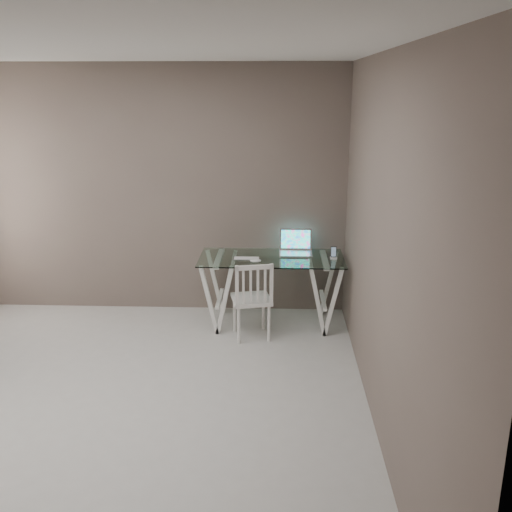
# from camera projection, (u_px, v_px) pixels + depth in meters

# --- Properties ---
(room) EXTENTS (4.50, 4.52, 2.71)m
(room) POSITION_uv_depth(u_px,v_px,m) (89.00, 197.00, 3.97)
(room) COLOR #AEACA7
(room) RESTS_ON ground
(desk) EXTENTS (1.50, 0.70, 0.75)m
(desk) POSITION_uv_depth(u_px,v_px,m) (271.00, 290.00, 6.03)
(desk) COLOR silver
(desk) RESTS_ON ground
(chair) EXTENTS (0.44, 0.44, 0.82)m
(chair) POSITION_uv_depth(u_px,v_px,m) (252.00, 297.00, 5.65)
(chair) COLOR silver
(chair) RESTS_ON ground
(laptop) EXTENTS (0.35, 0.29, 0.24)m
(laptop) POSITION_uv_depth(u_px,v_px,m) (296.00, 247.00, 6.08)
(laptop) COLOR silver
(laptop) RESTS_ON desk
(keyboard) EXTENTS (0.27, 0.12, 0.01)m
(keyboard) POSITION_uv_depth(u_px,v_px,m) (246.00, 258.00, 5.88)
(keyboard) COLOR silver
(keyboard) RESTS_ON desk
(mouse) EXTENTS (0.11, 0.07, 0.04)m
(mouse) POSITION_uv_depth(u_px,v_px,m) (255.00, 261.00, 5.75)
(mouse) COLOR silver
(mouse) RESTS_ON desk
(phone_dock) EXTENTS (0.07, 0.07, 0.13)m
(phone_dock) POSITION_uv_depth(u_px,v_px,m) (333.00, 255.00, 5.88)
(phone_dock) COLOR white
(phone_dock) RESTS_ON desk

